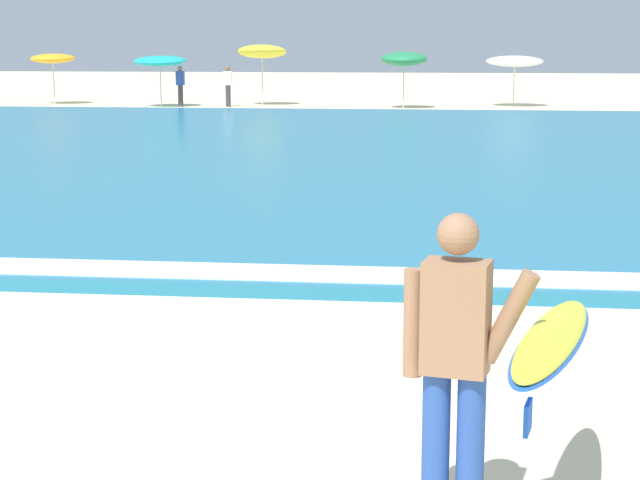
# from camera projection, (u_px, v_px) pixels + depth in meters

# --- Properties ---
(sea) EXTENTS (120.00, 28.00, 0.14)m
(sea) POSITION_uv_depth(u_px,v_px,m) (328.00, 151.00, 24.62)
(sea) COLOR teal
(sea) RESTS_ON ground
(surf_foam) EXTENTS (120.00, 0.82, 0.01)m
(surf_foam) POSITION_uv_depth(u_px,v_px,m) (195.00, 271.00, 11.53)
(surf_foam) COLOR white
(surf_foam) RESTS_ON sea
(surfer_with_board) EXTENTS (1.16, 2.44, 1.73)m
(surfer_with_board) POSITION_uv_depth(u_px,v_px,m) (499.00, 350.00, 5.51)
(surfer_with_board) COLOR #284CA3
(surfer_with_board) RESTS_ON ground
(beach_umbrella_0) EXTENTS (1.80, 1.81, 2.06)m
(beach_umbrella_0) POSITION_uv_depth(u_px,v_px,m) (53.00, 59.00, 43.31)
(beach_umbrella_0) COLOR beige
(beach_umbrella_0) RESTS_ON ground
(beach_umbrella_1) EXTENTS (2.06, 2.08, 2.03)m
(beach_umbrella_1) POSITION_uv_depth(u_px,v_px,m) (160.00, 61.00, 41.58)
(beach_umbrella_1) COLOR beige
(beach_umbrella_1) RESTS_ON ground
(beach_umbrella_2) EXTENTS (1.94, 1.98, 2.46)m
(beach_umbrella_2) POSITION_uv_depth(u_px,v_px,m) (262.00, 52.00, 42.54)
(beach_umbrella_2) COLOR beige
(beach_umbrella_2) RESTS_ON ground
(beach_umbrella_3) EXTENTS (1.76, 1.79, 2.19)m
(beach_umbrella_3) POSITION_uv_depth(u_px,v_px,m) (404.00, 59.00, 40.57)
(beach_umbrella_3) COLOR beige
(beach_umbrella_3) RESTS_ON ground
(beach_umbrella_4) EXTENTS (2.23, 2.25, 2.04)m
(beach_umbrella_4) POSITION_uv_depth(u_px,v_px,m) (515.00, 61.00, 41.76)
(beach_umbrella_4) COLOR beige
(beach_umbrella_4) RESTS_ON ground
(beachgoer_near_row_left) EXTENTS (0.32, 0.20, 1.58)m
(beachgoer_near_row_left) POSITION_uv_depth(u_px,v_px,m) (228.00, 85.00, 41.70)
(beachgoer_near_row_left) COLOR #383842
(beachgoer_near_row_left) RESTS_ON ground
(beachgoer_near_row_mid) EXTENTS (0.32, 0.20, 1.58)m
(beachgoer_near_row_mid) POSITION_uv_depth(u_px,v_px,m) (180.00, 85.00, 41.72)
(beachgoer_near_row_mid) COLOR #383842
(beachgoer_near_row_mid) RESTS_ON ground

